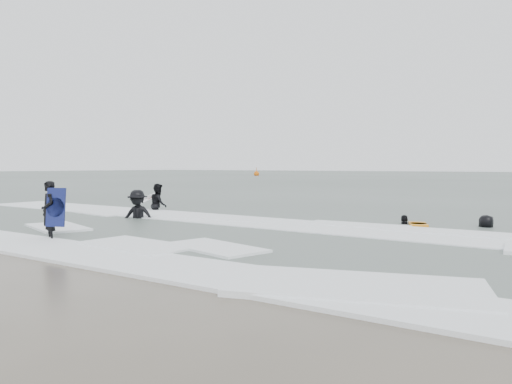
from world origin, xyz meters
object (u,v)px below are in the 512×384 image
Objects in this scene: surfer_centre at (49,241)px; surfer_wading at (159,212)px; surfer_right_near at (405,226)px; buoy at (256,174)px; surfer_breaker at (138,220)px; surfer_right_far at (486,229)px.

surfer_centre is 0.89× the size of surfer_wading.
buoy is (-47.75, 59.70, 0.42)m from surfer_right_near.
surfer_right_near is at bearing -3.63° from surfer_breaker.
surfer_wading reaches higher than surfer_right_far.
surfer_breaker is at bearing -30.37° from surfer_right_far.
surfer_centre is 79.57m from buoy.
buoy is (-37.89, 60.71, 0.42)m from surfer_wading.
buoy reaches higher than surfer_breaker.
surfer_wading is at bearing -45.27° from surfer_right_far.
surfer_right_near is 0.90× the size of buoy.
surfer_wading is at bearing -23.69° from surfer_right_near.
surfer_centre is at bearing -58.56° from buoy.
buoy reaches higher than surfer_wading.
surfer_right_far is 77.38m from buoy.
surfer_wading is 3.19m from surfer_breaker.
buoy is (-39.65, 63.38, 0.42)m from surfer_breaker.
surfer_centre is at bearing 158.96° from surfer_wading.
surfer_right_far reaches higher than surfer_centre.
buoy is at bearing -80.94° from surfer_right_near.
surfer_centre reaches higher than surfer_right_near.
surfer_centre is at bearing -6.87° from surfer_right_far.
surfer_right_far is at bearing 165.84° from surfer_right_near.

